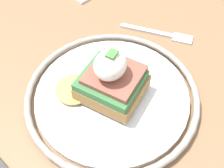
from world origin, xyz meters
name	(u,v)px	position (x,y,z in m)	size (l,w,h in m)	color
dining_table	(86,129)	(0.00, 0.00, 0.60)	(0.82, 0.77, 0.74)	#846042
plate	(112,95)	(-0.01, 0.05, 0.74)	(0.27, 0.27, 0.02)	silver
sandwich	(111,80)	(-0.01, 0.05, 0.78)	(0.09, 0.13, 0.08)	#9E703D
fork	(160,34)	(-0.18, 0.06, 0.74)	(0.04, 0.14, 0.00)	silver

